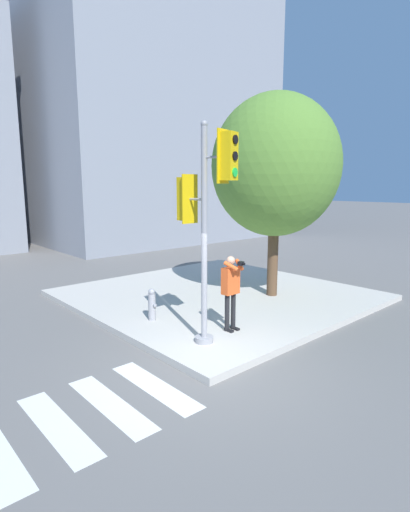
{
  "coord_description": "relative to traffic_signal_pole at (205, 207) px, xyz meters",
  "views": [
    {
      "loc": [
        -4.86,
        -5.23,
        3.45
      ],
      "look_at": [
        0.9,
        1.17,
        1.93
      ],
      "focal_mm": 28.0,
      "sensor_mm": 36.0,
      "label": 1
    }
  ],
  "objects": [
    {
      "name": "ground_plane",
      "position": [
        -0.57,
        -0.8,
        -3.03
      ],
      "size": [
        160.0,
        160.0,
        0.0
      ],
      "primitive_type": "plane",
      "color": "slate"
    },
    {
      "name": "sidewalk_corner",
      "position": [
        2.93,
        2.7,
        -2.95
      ],
      "size": [
        8.0,
        8.0,
        0.16
      ],
      "color": "#BCB7AD",
      "rests_on": "ground_plane"
    },
    {
      "name": "traffic_signal_pole",
      "position": [
        0.0,
        0.0,
        0.0
      ],
      "size": [
        0.54,
        1.43,
        4.55
      ],
      "color": "#939399",
      "rests_on": "sidewalk_corner"
    },
    {
      "name": "person_photographer",
      "position": [
        0.89,
        0.12,
        -1.83
      ],
      "size": [
        0.5,
        0.53,
        1.73
      ],
      "color": "black",
      "rests_on": "sidewalk_corner"
    },
    {
      "name": "street_tree",
      "position": [
        3.99,
        1.4,
        0.98
      ],
      "size": [
        3.72,
        3.72,
        5.91
      ],
      "color": "brown",
      "rests_on": "sidewalk_corner"
    },
    {
      "name": "fire_hydrant",
      "position": [
        -0.05,
        1.92,
        -2.48
      ],
      "size": [
        0.18,
        0.24,
        0.8
      ],
      "color": "#99999E",
      "rests_on": "sidewalk_corner"
    },
    {
      "name": "building_right",
      "position": [
        10.0,
        18.1,
        5.53
      ],
      "size": [
        14.72,
        13.51,
        17.1
      ],
      "color": "gray",
      "rests_on": "ground_plane"
    }
  ]
}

